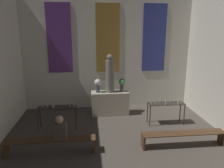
{
  "coord_description": "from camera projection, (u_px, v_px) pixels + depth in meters",
  "views": [
    {
      "loc": [
        -0.79,
        1.43,
        3.36
      ],
      "look_at": [
        0.0,
        8.97,
        1.46
      ],
      "focal_mm": 35.0,
      "sensor_mm": 36.0,
      "label": 1
    }
  ],
  "objects": [
    {
      "name": "candle_rack_left",
      "position": [
        57.0,
        110.0,
        7.47
      ],
      "size": [
        1.32,
        0.42,
        0.99
      ],
      "color": "#332D28",
      "rests_on": "ground_plane"
    },
    {
      "name": "pew_back_right",
      "position": [
        183.0,
        136.0,
        6.39
      ],
      "size": [
        2.47,
        0.36,
        0.43
      ],
      "color": "#4C331E",
      "rests_on": "ground_plane"
    },
    {
      "name": "candle_rack_right",
      "position": [
        166.0,
        106.0,
        7.86
      ],
      "size": [
        1.32,
        0.42,
        0.97
      ],
      "color": "#332D28",
      "rests_on": "ground_plane"
    },
    {
      "name": "altar",
      "position": [
        110.0,
        103.0,
        8.82
      ],
      "size": [
        1.49,
        0.58,
        0.93
      ],
      "color": "#ADA38E",
      "rests_on": "ground_plane"
    },
    {
      "name": "flower_vase_right",
      "position": [
        122.0,
        84.0,
        8.68
      ],
      "size": [
        0.26,
        0.26,
        0.53
      ],
      "color": "#4C5666",
      "rests_on": "altar"
    },
    {
      "name": "statue",
      "position": [
        110.0,
        75.0,
        8.54
      ],
      "size": [
        0.33,
        0.33,
        1.5
      ],
      "color": "slate",
      "rests_on": "altar"
    },
    {
      "name": "person_seated",
      "position": [
        60.0,
        129.0,
        5.94
      ],
      "size": [
        0.36,
        0.24,
        0.68
      ],
      "color": "#4C4238",
      "rests_on": "pew_back_left"
    },
    {
      "name": "wall_back",
      "position": [
        108.0,
        50.0,
        9.24
      ],
      "size": [
        7.31,
        0.16,
        5.0
      ],
      "color": "silver",
      "rests_on": "ground_plane"
    },
    {
      "name": "pew_back_left",
      "position": [
        51.0,
        143.0,
        6.01
      ],
      "size": [
        2.47,
        0.36,
        0.43
      ],
      "color": "#4C331E",
      "rests_on": "ground_plane"
    },
    {
      "name": "flower_vase_left",
      "position": [
        98.0,
        84.0,
        8.58
      ],
      "size": [
        0.26,
        0.26,
        0.53
      ],
      "color": "#4C5666",
      "rests_on": "altar"
    }
  ]
}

